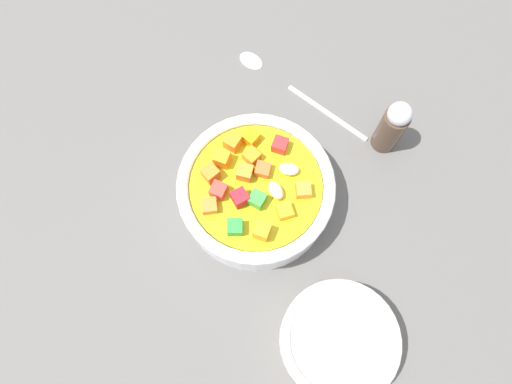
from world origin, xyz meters
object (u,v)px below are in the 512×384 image
at_px(pepper_shaker, 392,126).
at_px(soup_bowl_main, 256,191).
at_px(spoon, 281,80).
at_px(side_bowl_small, 338,340).

bearing_deg(pepper_shaker, soup_bowl_main, -19.55).
bearing_deg(spoon, side_bowl_small, 137.81).
height_order(spoon, pepper_shaker, pepper_shaker).
xyz_separation_m(soup_bowl_main, side_bowl_small, (0.05, 0.17, -0.01)).
relative_size(soup_bowl_main, pepper_shaker, 2.02).
height_order(soup_bowl_main, side_bowl_small, soup_bowl_main).
relative_size(soup_bowl_main, spoon, 0.86).
bearing_deg(soup_bowl_main, pepper_shaker, 160.45).
bearing_deg(spoon, pepper_shaker, -176.28).
relative_size(side_bowl_small, pepper_shaker, 1.41).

